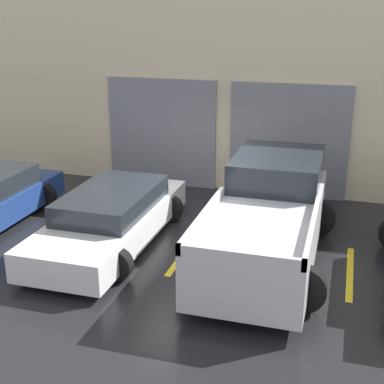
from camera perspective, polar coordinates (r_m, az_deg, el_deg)
ground_plane at (r=11.71m, az=0.77°, el=-4.24°), size 28.00×28.00×0.00m
shophouse_building at (r=14.13m, az=4.49°, el=9.98°), size 16.21×0.68×4.89m
pickup_truck at (r=10.37m, az=8.12°, el=-2.59°), size 2.48×5.08×1.78m
sedan_white at (r=11.14m, az=-8.61°, el=-2.74°), size 2.14×4.73×1.12m
parking_stripe_left at (r=12.05m, az=-15.47°, el=-4.26°), size 0.12×2.20×0.01m
parking_stripe_centre at (r=10.79m, az=-0.76°, el=-6.35°), size 0.12×2.20×0.01m
parking_stripe_right at (r=10.39m, az=16.50°, el=-8.24°), size 0.12×2.20×0.01m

